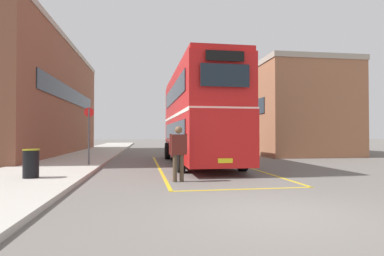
{
  "coord_description": "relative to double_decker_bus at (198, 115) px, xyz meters",
  "views": [
    {
      "loc": [
        -2.44,
        -5.99,
        1.56
      ],
      "look_at": [
        0.17,
        12.13,
        1.9
      ],
      "focal_mm": 29.43,
      "sensor_mm": 36.0,
      "label": 1
    }
  ],
  "objects": [
    {
      "name": "depot_building_right",
      "position": [
        8.54,
        9.97,
        0.88
      ],
      "size": [
        6.55,
        14.82,
        6.77
      ],
      "color": "#9E6647",
      "rests_on": "ground"
    },
    {
      "name": "ground_plane",
      "position": [
        -0.17,
        4.37,
        -2.51
      ],
      "size": [
        135.6,
        135.6,
        0.0
      ],
      "primitive_type": "plane",
      "color": "#66605B"
    },
    {
      "name": "bus_stop_sign",
      "position": [
        -5.27,
        -0.92,
        -0.78
      ],
      "size": [
        0.44,
        0.08,
        2.65
      ],
      "color": "#4C4C51",
      "rests_on": "sidewalk_left"
    },
    {
      "name": "litter_bin",
      "position": [
        -6.31,
        -5.22,
        -1.91
      ],
      "size": [
        0.52,
        0.52,
        0.93
      ],
      "color": "black",
      "rests_on": "sidewalk_left"
    },
    {
      "name": "brick_building_left",
      "position": [
        -11.69,
        8.89,
        1.72
      ],
      "size": [
        6.96,
        20.63,
        8.47
      ],
      "color": "brown",
      "rests_on": "ground"
    },
    {
      "name": "sidewalk_left",
      "position": [
        -6.67,
        6.77,
        -2.44
      ],
      "size": [
        4.0,
        57.6,
        0.14
      ],
      "primitive_type": "cube",
      "color": "#B2ADA3",
      "rests_on": "ground"
    },
    {
      "name": "double_decker_bus",
      "position": [
        0.0,
        0.0,
        0.0
      ],
      "size": [
        2.99,
        10.87,
        4.75
      ],
      "color": "black",
      "rests_on": "ground"
    },
    {
      "name": "bay_marking_yellow",
      "position": [
        0.01,
        -1.98,
        -2.51
      ],
      "size": [
        4.44,
        12.89,
        0.01
      ],
      "color": "gold",
      "rests_on": "ground"
    },
    {
      "name": "single_deck_bus",
      "position": [
        3.2,
        18.98,
        -0.88
      ],
      "size": [
        2.76,
        8.46,
        3.02
      ],
      "color": "black",
      "rests_on": "ground"
    },
    {
      "name": "pedestrian_boarding",
      "position": [
        -1.58,
        -5.8,
        -1.45
      ],
      "size": [
        0.59,
        0.32,
        1.81
      ],
      "color": "#473828",
      "rests_on": "ground"
    }
  ]
}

